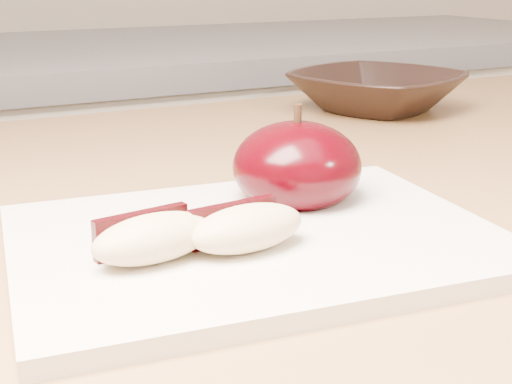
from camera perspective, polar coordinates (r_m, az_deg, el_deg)
name	(u,v)px	position (r m, az deg, el deg)	size (l,w,h in m)	color
back_cabinet	(20,318)	(1.34, -18.35, -9.56)	(2.40, 0.62, 0.94)	silver
cutting_board	(256,240)	(0.43, 0.00, -3.89)	(0.29, 0.21, 0.01)	silver
apple_half	(297,166)	(0.49, 3.29, 2.05)	(0.09, 0.09, 0.07)	black
apple_wedge_a	(152,237)	(0.39, -8.28, -3.61)	(0.07, 0.04, 0.03)	beige
apple_wedge_b	(246,227)	(0.40, -0.85, -2.85)	(0.07, 0.04, 0.03)	beige
bowl	(376,91)	(0.86, 9.61, 7.96)	(0.19, 0.19, 0.05)	black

